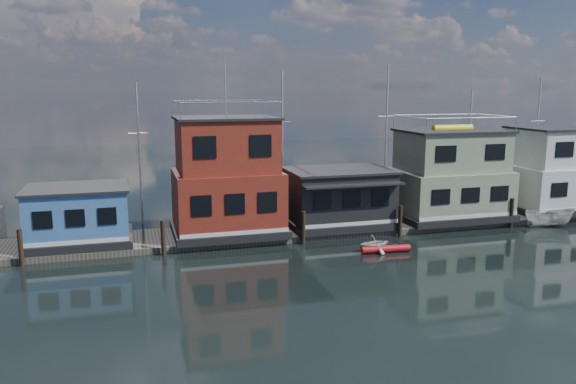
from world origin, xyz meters
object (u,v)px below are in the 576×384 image
object	(u,v)px
houseboat_green	(450,176)
dinghy_white	(374,243)
houseboat_dark	(338,197)
houseboat_white	(560,171)
red_kayak	(386,249)
houseboat_blue	(79,215)
houseboat_red	(227,179)
motorboat	(549,218)

from	to	relation	value
houseboat_green	dinghy_white	world-z (taller)	houseboat_green
houseboat_dark	dinghy_white	bearing A→B (deg)	-87.50
houseboat_white	red_kayak	size ratio (longest dim) A/B	2.67
houseboat_green	red_kayak	size ratio (longest dim) A/B	2.67
houseboat_blue	red_kayak	xyz separation A→B (m)	(18.38, -6.06, -1.97)
houseboat_dark	red_kayak	size ratio (longest dim) A/B	2.36
red_kayak	dinghy_white	bearing A→B (deg)	152.41
houseboat_white	dinghy_white	bearing A→B (deg)	-163.22
houseboat_red	houseboat_blue	bearing A→B (deg)	-180.00
dinghy_white	motorboat	bearing A→B (deg)	-88.43
dinghy_white	red_kayak	bearing A→B (deg)	-129.30
red_kayak	houseboat_red	bearing A→B (deg)	150.32
houseboat_dark	motorboat	size ratio (longest dim) A/B	2.06
houseboat_green	houseboat_blue	bearing A→B (deg)	-180.00
houseboat_green	red_kayak	distance (m)	10.66
red_kayak	motorboat	size ratio (longest dim) A/B	0.87
houseboat_red	dinghy_white	distance (m)	10.61
houseboat_green	red_kayak	xyz separation A→B (m)	(-8.12, -6.06, -3.32)
motorboat	houseboat_dark	bearing A→B (deg)	95.98
houseboat_green	red_kayak	bearing A→B (deg)	-143.28
houseboat_dark	houseboat_white	distance (m)	19.03
houseboat_red	red_kayak	size ratio (longest dim) A/B	3.77
houseboat_green	dinghy_white	xyz separation A→B (m)	(-8.75, -5.66, -2.99)
red_kayak	motorboat	bearing A→B (deg)	15.18
houseboat_red	houseboat_white	distance (m)	27.01
houseboat_white	motorboat	world-z (taller)	houseboat_white
houseboat_blue	dinghy_white	world-z (taller)	houseboat_blue
houseboat_blue	motorboat	distance (m)	33.10
houseboat_blue	motorboat	bearing A→B (deg)	-5.81
houseboat_red	houseboat_green	bearing A→B (deg)	0.00
houseboat_dark	houseboat_white	xyz separation A→B (m)	(19.00, 0.02, 1.12)
houseboat_red	dinghy_white	size ratio (longest dim) A/B	5.59
red_kayak	dinghy_white	world-z (taller)	dinghy_white
houseboat_blue	houseboat_dark	xyz separation A→B (m)	(17.50, -0.02, 0.21)
houseboat_dark	houseboat_green	xyz separation A→B (m)	(9.00, 0.02, 1.13)
houseboat_red	houseboat_white	size ratio (longest dim) A/B	1.41
motorboat	houseboat_blue	bearing A→B (deg)	102.36
houseboat_red	houseboat_dark	xyz separation A→B (m)	(8.00, -0.02, -1.69)
dinghy_white	houseboat_dark	bearing A→B (deg)	-4.60
red_kayak	motorboat	distance (m)	14.78
houseboat_blue	houseboat_green	world-z (taller)	houseboat_green
houseboat_dark	houseboat_white	world-z (taller)	houseboat_white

